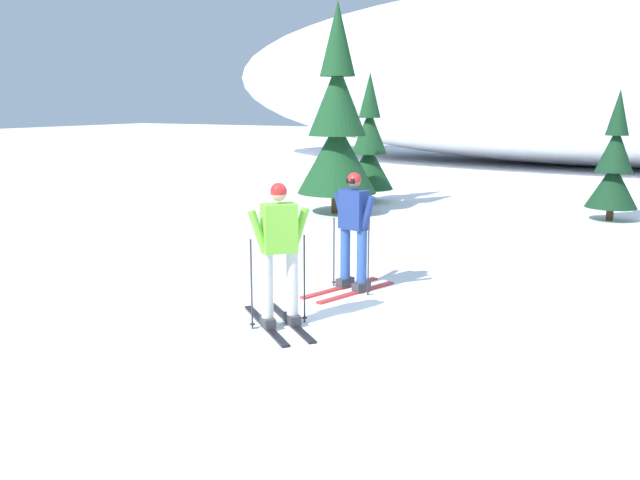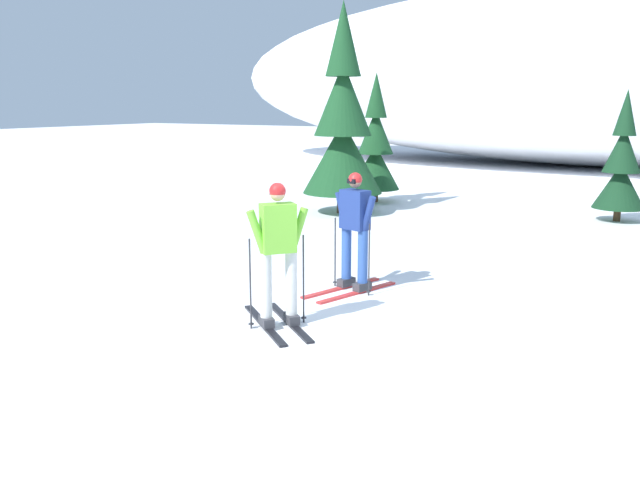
{
  "view_description": "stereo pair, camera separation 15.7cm",
  "coord_description": "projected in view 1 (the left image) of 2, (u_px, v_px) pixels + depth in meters",
  "views": [
    {
      "loc": [
        3.43,
        -7.59,
        2.8
      ],
      "look_at": [
        -0.85,
        0.27,
        0.95
      ],
      "focal_mm": 37.57,
      "sensor_mm": 36.0,
      "label": 1
    },
    {
      "loc": [
        3.56,
        -7.52,
        2.8
      ],
      "look_at": [
        -0.85,
        0.27,
        0.95
      ],
      "focal_mm": 37.57,
      "sensor_mm": 36.0,
      "label": 2
    }
  ],
  "objects": [
    {
      "name": "pine_tree_center_left",
      "position": [
        337.0,
        127.0,
        16.73
      ],
      "size": [
        2.01,
        2.01,
        5.22
      ],
      "color": "#47301E",
      "rests_on": "ground"
    },
    {
      "name": "ground_plane",
      "position": [
        367.0,
        321.0,
        8.7
      ],
      "size": [
        120.0,
        120.0,
        0.0
      ],
      "primitive_type": "plane",
      "color": "white"
    },
    {
      "name": "skier_lime_jacket",
      "position": [
        279.0,
        252.0,
        8.3
      ],
      "size": [
        1.54,
        1.39,
        1.84
      ],
      "color": "black",
      "rests_on": "ground"
    },
    {
      "name": "pine_tree_center",
      "position": [
        614.0,
        166.0,
        15.86
      ],
      "size": [
        1.2,
        1.2,
        3.1
      ],
      "color": "#47301E",
      "rests_on": "ground"
    },
    {
      "name": "pine_tree_far_left",
      "position": [
        369.0,
        148.0,
        18.84
      ],
      "size": [
        1.39,
        1.39,
        3.61
      ],
      "color": "#47301E",
      "rests_on": "ground"
    },
    {
      "name": "skier_navy_jacket",
      "position": [
        353.0,
        229.0,
        9.97
      ],
      "size": [
        0.9,
        1.66,
        1.79
      ],
      "color": "red",
      "rests_on": "ground"
    },
    {
      "name": "snow_ridge_background",
      "position": [
        615.0,
        73.0,
        28.94
      ],
      "size": [
        37.67,
        15.46,
        8.06
      ],
      "primitive_type": "ellipsoid",
      "color": "white",
      "rests_on": "ground"
    }
  ]
}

